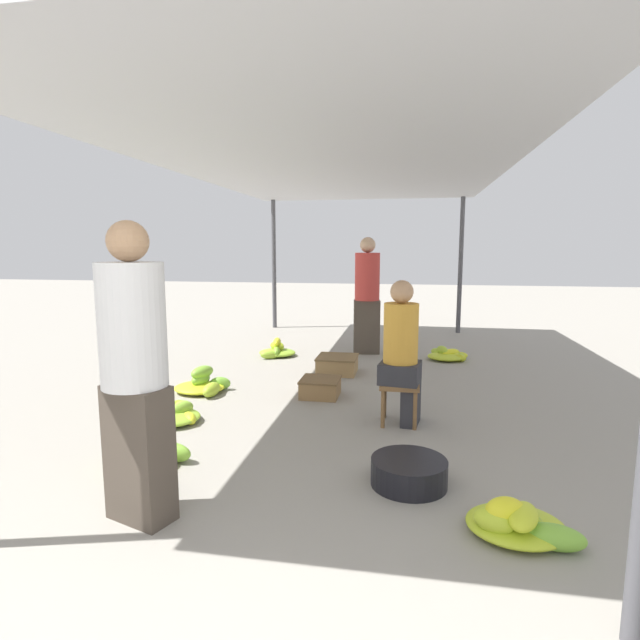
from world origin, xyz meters
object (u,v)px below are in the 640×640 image
basin_black (409,472)px  banana_pile_right_0 (448,355)px  vendor_seated (403,351)px  banana_pile_left_3 (203,384)px  shopper_walking_mid (367,294)px  vendor_foreground (135,370)px  crate_near (320,387)px  banana_pile_left_1 (175,414)px  crate_mid (337,364)px  stool (400,390)px  banana_pile_left_2 (277,351)px  banana_pile_left_0 (147,455)px  banana_pile_right_1 (519,524)px

basin_black → banana_pile_right_0: banana_pile_right_0 is taller
vendor_seated → banana_pile_left_3: 2.28m
vendor_seated → shopper_walking_mid: 3.00m
vendor_foreground → crate_near: bearing=76.9°
banana_pile_left_1 → crate_mid: crate_mid is taller
stool → banana_pile_left_3: size_ratio=0.64×
vendor_seated → banana_pile_right_0: bearing=77.4°
banana_pile_left_2 → banana_pile_left_3: (-0.31, -1.89, 0.01)m
banana_pile_left_1 → banana_pile_left_3: size_ratio=0.98×
banana_pile_left_0 → banana_pile_left_1: 0.93m
banana_pile_left_0 → banana_pile_left_2: size_ratio=1.01×
vendor_foreground → stool: bearing=52.4°
banana_pile_right_0 → banana_pile_right_1: size_ratio=0.95×
vendor_seated → banana_pile_left_3: size_ratio=2.16×
vendor_foreground → stool: size_ratio=4.51×
stool → banana_pile_left_1: size_ratio=0.65×
banana_pile_left_0 → banana_pile_left_3: 1.82m
banana_pile_left_2 → banana_pile_left_3: 1.92m
banana_pile_left_0 → banana_pile_right_0: 4.56m
banana_pile_left_1 → shopper_walking_mid: shopper_walking_mid is taller
banana_pile_left_3 → shopper_walking_mid: 2.93m
vendor_foreground → banana_pile_left_1: (-0.57, 1.56, -0.82)m
banana_pile_right_0 → crate_mid: bearing=-144.8°
banana_pile_left_2 → crate_mid: size_ratio=1.13×
banana_pile_left_0 → banana_pile_left_3: banana_pile_left_3 is taller
stool → crate_mid: bearing=115.2°
basin_black → crate_mid: bearing=107.3°
banana_pile_right_1 → crate_mid: banana_pile_right_1 is taller
banana_pile_left_0 → stool: bearing=33.9°
banana_pile_left_0 → banana_pile_left_2: 3.68m
stool → crate_mid: size_ratio=0.77×
vendor_foreground → shopper_walking_mid: shopper_walking_mid is taller
banana_pile_left_1 → basin_black: bearing=-22.9°
vendor_seated → crate_near: (-0.85, 0.68, -0.56)m
crate_near → shopper_walking_mid: 2.41m
basin_black → banana_pile_left_1: basin_black is taller
banana_pile_left_1 → banana_pile_left_3: bearing=97.3°
stool → shopper_walking_mid: bearing=100.5°
banana_pile_left_1 → banana_pile_right_1: size_ratio=0.97×
stool → shopper_walking_mid: 3.05m
crate_near → banana_pile_right_1: bearing=-57.4°
stool → banana_pile_left_3: bearing=164.1°
banana_pile_left_1 → crate_near: 1.51m
stool → banana_pile_left_1: (-1.99, -0.29, -0.24)m
stool → banana_pile_right_1: stool is taller
banana_pile_left_1 → banana_pile_right_1: banana_pile_right_1 is taller
banana_pile_left_1 → shopper_walking_mid: size_ratio=0.34×
banana_pile_right_1 → crate_mid: 3.68m
banana_pile_left_1 → banana_pile_left_3: banana_pile_left_3 is taller
stool → shopper_walking_mid: (-0.54, 2.95, 0.58)m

